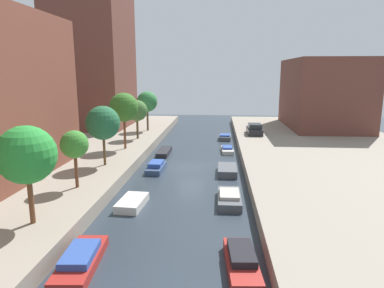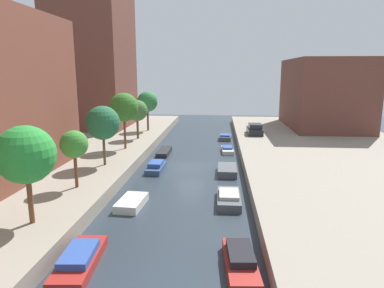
{
  "view_description": "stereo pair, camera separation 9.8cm",
  "coord_description": "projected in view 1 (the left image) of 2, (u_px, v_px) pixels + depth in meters",
  "views": [
    {
      "loc": [
        2.61,
        -32.13,
        8.98
      ],
      "look_at": [
        -0.09,
        2.72,
        1.72
      ],
      "focal_mm": 32.14,
      "sensor_mm": 36.0,
      "label": 1
    },
    {
      "loc": [
        2.71,
        -32.12,
        8.98
      ],
      "look_at": [
        -0.09,
        2.72,
        1.72
      ],
      "focal_mm": 32.14,
      "sensor_mm": 36.0,
      "label": 2
    }
  ],
  "objects": [
    {
      "name": "moored_boat_right_0",
      "position": [
        242.0,
        262.0,
        15.9
      ],
      "size": [
        1.65,
        4.24,
        0.93
      ],
      "color": "maroon",
      "rests_on": "ground_plane"
    },
    {
      "name": "quay_left",
      "position": [
        42.0,
        159.0,
        34.42
      ],
      "size": [
        20.0,
        64.0,
        1.0
      ],
      "primitive_type": "cube",
      "color": "gray",
      "rests_on": "ground_plane"
    },
    {
      "name": "parked_car",
      "position": [
        254.0,
        130.0,
        45.44
      ],
      "size": [
        1.89,
        4.06,
        1.42
      ],
      "color": "black",
      "rests_on": "quay_right"
    },
    {
      "name": "street_tree_1",
      "position": [
        74.0,
        145.0,
        23.81
      ],
      "size": [
        1.95,
        1.95,
        4.09
      ],
      "color": "brown",
      "rests_on": "quay_left"
    },
    {
      "name": "moored_boat_left_3",
      "position": [
        164.0,
        152.0,
        38.77
      ],
      "size": [
        1.24,
        4.31,
        0.49
      ],
      "color": "#232328",
      "rests_on": "ground_plane"
    },
    {
      "name": "street_tree_3",
      "position": [
        124.0,
        107.0,
        36.06
      ],
      "size": [
        3.04,
        3.04,
        5.96
      ],
      "color": "brown",
      "rests_on": "quay_left"
    },
    {
      "name": "ground_plane",
      "position": [
        191.0,
        167.0,
        33.39
      ],
      "size": [
        84.0,
        84.0,
        0.0
      ],
      "primitive_type": "plane",
      "color": "#28333D"
    },
    {
      "name": "moored_boat_left_1",
      "position": [
        132.0,
        203.0,
        23.46
      ],
      "size": [
        1.79,
        3.15,
        0.55
      ],
      "color": "beige",
      "rests_on": "ground_plane"
    },
    {
      "name": "apartment_tower_far",
      "position": [
        92.0,
        48.0,
        50.26
      ],
      "size": [
        10.0,
        12.28,
        22.97
      ],
      "primitive_type": "cube",
      "color": "brown",
      "rests_on": "quay_left"
    },
    {
      "name": "street_tree_0",
      "position": [
        27.0,
        155.0,
        17.87
      ],
      "size": [
        3.08,
        3.08,
        5.34
      ],
      "color": "brown",
      "rests_on": "quay_left"
    },
    {
      "name": "moored_boat_left_0",
      "position": [
        81.0,
        260.0,
        16.18
      ],
      "size": [
        1.92,
        4.5,
        0.82
      ],
      "color": "maroon",
      "rests_on": "ground_plane"
    },
    {
      "name": "moored_boat_right_2",
      "position": [
        227.0,
        170.0,
        31.15
      ],
      "size": [
        1.72,
        3.48,
        0.64
      ],
      "color": "#4C5156",
      "rests_on": "ground_plane"
    },
    {
      "name": "moored_boat_right_3",
      "position": [
        227.0,
        150.0,
        39.54
      ],
      "size": [
        1.43,
        3.25,
        0.67
      ],
      "color": "beige",
      "rests_on": "ground_plane"
    },
    {
      "name": "street_tree_4",
      "position": [
        137.0,
        111.0,
        41.88
      ],
      "size": [
        2.57,
        2.57,
        4.75
      ],
      "color": "brown",
      "rests_on": "quay_left"
    },
    {
      "name": "moored_boat_left_2",
      "position": [
        156.0,
        167.0,
        32.04
      ],
      "size": [
        1.46,
        3.69,
        0.88
      ],
      "color": "#33476B",
      "rests_on": "ground_plane"
    },
    {
      "name": "street_tree_5",
      "position": [
        147.0,
        102.0,
        47.78
      ],
      "size": [
        2.85,
        2.85,
        5.48
      ],
      "color": "brown",
      "rests_on": "quay_left"
    },
    {
      "name": "moored_boat_right_1",
      "position": [
        229.0,
        198.0,
        24.16
      ],
      "size": [
        1.62,
        3.91,
        0.78
      ],
      "color": "#4C5156",
      "rests_on": "ground_plane"
    },
    {
      "name": "street_tree_2",
      "position": [
        103.0,
        123.0,
        29.61
      ],
      "size": [
        2.94,
        2.94,
        5.22
      ],
      "color": "brown",
      "rests_on": "quay_left"
    },
    {
      "name": "quay_right",
      "position": [
        350.0,
        165.0,
        32.15
      ],
      "size": [
        20.0,
        64.0,
        1.0
      ],
      "primitive_type": "cube",
      "color": "gray",
      "rests_on": "ground_plane"
    },
    {
      "name": "moored_boat_right_4",
      "position": [
        225.0,
        137.0,
        47.14
      ],
      "size": [
        1.8,
        3.21,
        0.75
      ],
      "color": "#4C5156",
      "rests_on": "ground_plane"
    },
    {
      "name": "low_block_right",
      "position": [
        323.0,
        93.0,
        50.7
      ],
      "size": [
        10.0,
        15.93,
        9.98
      ],
      "primitive_type": "cube",
      "color": "brown",
      "rests_on": "quay_right"
    }
  ]
}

